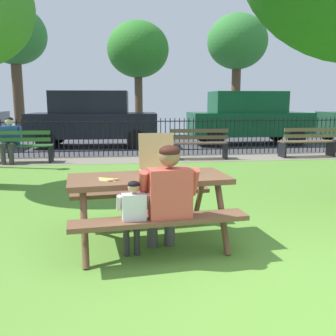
{
  "coord_description": "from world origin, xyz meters",
  "views": [
    {
      "loc": [
        -1.44,
        -2.73,
        1.62
      ],
      "look_at": [
        -0.81,
        2.04,
        0.75
      ],
      "focal_mm": 40.12,
      "sensor_mm": 36.0,
      "label": 1
    }
  ],
  "objects_px": {
    "parked_car_right": "(248,117)",
    "far_tree_midleft": "(14,37)",
    "pizza_box_open": "(159,167)",
    "adult_at_table": "(168,196)",
    "picnic_table_foreground": "(149,191)",
    "park_bench_center": "(199,144)",
    "park_bench_left": "(21,147)",
    "child_at_table": "(133,213)",
    "person_on_park_bench": "(9,138)",
    "pizza_slice_on_table": "(108,179)",
    "far_tree_midright": "(237,43)",
    "parked_car_center": "(93,118)",
    "far_tree_center": "(138,50)",
    "park_bench_right": "(308,143)"
  },
  "relations": [
    {
      "from": "park_bench_center",
      "to": "adult_at_table",
      "type": "bearing_deg",
      "value": -104.79
    },
    {
      "from": "child_at_table",
      "to": "park_bench_center",
      "type": "height_order",
      "value": "child_at_table"
    },
    {
      "from": "park_bench_left",
      "to": "far_tree_center",
      "type": "bearing_deg",
      "value": 66.38
    },
    {
      "from": "park_bench_left",
      "to": "person_on_park_bench",
      "type": "xyz_separation_m",
      "value": [
        -0.27,
        0.02,
        0.24
      ]
    },
    {
      "from": "pizza_box_open",
      "to": "pizza_slice_on_table",
      "type": "relative_size",
      "value": 1.77
    },
    {
      "from": "person_on_park_bench",
      "to": "parked_car_right",
      "type": "bearing_deg",
      "value": 23.67
    },
    {
      "from": "park_bench_left",
      "to": "parked_car_center",
      "type": "distance_m",
      "value": 3.79
    },
    {
      "from": "person_on_park_bench",
      "to": "far_tree_center",
      "type": "distance_m",
      "value": 9.52
    },
    {
      "from": "picnic_table_foreground",
      "to": "park_bench_center",
      "type": "relative_size",
      "value": 1.2
    },
    {
      "from": "pizza_box_open",
      "to": "park_bench_left",
      "type": "xyz_separation_m",
      "value": [
        -3.01,
        5.97,
        -0.44
      ]
    },
    {
      "from": "pizza_box_open",
      "to": "person_on_park_bench",
      "type": "xyz_separation_m",
      "value": [
        -3.28,
        5.99,
        -0.2
      ]
    },
    {
      "from": "park_bench_center",
      "to": "far_tree_midleft",
      "type": "xyz_separation_m",
      "value": [
        -6.74,
        8.1,
        3.99
      ]
    },
    {
      "from": "park_bench_left",
      "to": "far_tree_midright",
      "type": "height_order",
      "value": "far_tree_midright"
    },
    {
      "from": "picnic_table_foreground",
      "to": "park_bench_left",
      "type": "relative_size",
      "value": 1.2
    },
    {
      "from": "park_bench_right",
      "to": "far_tree_midleft",
      "type": "bearing_deg",
      "value": 140.86
    },
    {
      "from": "adult_at_table",
      "to": "park_bench_center",
      "type": "distance_m",
      "value": 6.74
    },
    {
      "from": "far_tree_center",
      "to": "far_tree_midright",
      "type": "bearing_deg",
      "value": 0.0
    },
    {
      "from": "park_bench_center",
      "to": "far_tree_center",
      "type": "bearing_deg",
      "value": 98.52
    },
    {
      "from": "picnic_table_foreground",
      "to": "park_bench_left",
      "type": "bearing_deg",
      "value": 115.61
    },
    {
      "from": "park_bench_left",
      "to": "parked_car_right",
      "type": "height_order",
      "value": "parked_car_right"
    },
    {
      "from": "parked_car_right",
      "to": "far_tree_midleft",
      "type": "relative_size",
      "value": 0.76
    },
    {
      "from": "child_at_table",
      "to": "far_tree_midright",
      "type": "bearing_deg",
      "value": 68.94
    },
    {
      "from": "park_bench_left",
      "to": "person_on_park_bench",
      "type": "relative_size",
      "value": 1.36
    },
    {
      "from": "park_bench_left",
      "to": "person_on_park_bench",
      "type": "height_order",
      "value": "person_on_park_bench"
    },
    {
      "from": "park_bench_center",
      "to": "far_tree_midright",
      "type": "distance_m",
      "value": 9.69
    },
    {
      "from": "picnic_table_foreground",
      "to": "adult_at_table",
      "type": "bearing_deg",
      "value": -72.91
    },
    {
      "from": "child_at_table",
      "to": "parked_car_right",
      "type": "bearing_deg",
      "value": 64.87
    },
    {
      "from": "adult_at_table",
      "to": "park_bench_right",
      "type": "xyz_separation_m",
      "value": [
        4.94,
        6.51,
        -0.24
      ]
    },
    {
      "from": "parked_car_right",
      "to": "far_tree_midright",
      "type": "xyz_separation_m",
      "value": [
        1.0,
        4.75,
        3.33
      ]
    },
    {
      "from": "park_bench_center",
      "to": "far_tree_midright",
      "type": "relative_size",
      "value": 0.28
    },
    {
      "from": "pizza_box_open",
      "to": "parked_car_center",
      "type": "height_order",
      "value": "parked_car_center"
    },
    {
      "from": "pizza_box_open",
      "to": "adult_at_table",
      "type": "relative_size",
      "value": 0.41
    },
    {
      "from": "pizza_box_open",
      "to": "park_bench_center",
      "type": "relative_size",
      "value": 0.31
    },
    {
      "from": "picnic_table_foreground",
      "to": "far_tree_center",
      "type": "xyz_separation_m",
      "value": [
        0.66,
        14.13,
        3.33
      ]
    },
    {
      "from": "person_on_park_bench",
      "to": "far_tree_midright",
      "type": "height_order",
      "value": "far_tree_midright"
    },
    {
      "from": "park_bench_left",
      "to": "far_tree_midleft",
      "type": "distance_m",
      "value": 9.25
    },
    {
      "from": "person_on_park_bench",
      "to": "picnic_table_foreground",
      "type": "bearing_deg",
      "value": -62.42
    },
    {
      "from": "person_on_park_bench",
      "to": "parked_car_right",
      "type": "xyz_separation_m",
      "value": [
        7.61,
        3.34,
        0.35
      ]
    },
    {
      "from": "far_tree_midright",
      "to": "picnic_table_foreground",
      "type": "bearing_deg",
      "value": -111.1
    },
    {
      "from": "parked_car_center",
      "to": "adult_at_table",
      "type": "bearing_deg",
      "value": -82.1
    },
    {
      "from": "person_on_park_bench",
      "to": "parked_car_right",
      "type": "height_order",
      "value": "parked_car_right"
    },
    {
      "from": "picnic_table_foreground",
      "to": "person_on_park_bench",
      "type": "relative_size",
      "value": 1.63
    },
    {
      "from": "parked_car_right",
      "to": "picnic_table_foreground",
      "type": "bearing_deg",
      "value": -115.4
    },
    {
      "from": "park_bench_left",
      "to": "far_tree_midright",
      "type": "relative_size",
      "value": 0.28
    },
    {
      "from": "child_at_table",
      "to": "person_on_park_bench",
      "type": "distance_m",
      "value": 7.23
    },
    {
      "from": "far_tree_midleft",
      "to": "far_tree_center",
      "type": "bearing_deg",
      "value": -0.0
    },
    {
      "from": "pizza_box_open",
      "to": "person_on_park_bench",
      "type": "bearing_deg",
      "value": 118.69
    },
    {
      "from": "pizza_slice_on_table",
      "to": "person_on_park_bench",
      "type": "relative_size",
      "value": 0.23
    },
    {
      "from": "parked_car_center",
      "to": "person_on_park_bench",
      "type": "bearing_deg",
      "value": -120.13
    },
    {
      "from": "park_bench_left",
      "to": "far_tree_midleft",
      "type": "height_order",
      "value": "far_tree_midleft"
    }
  ]
}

